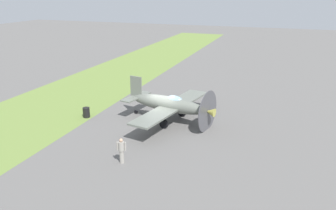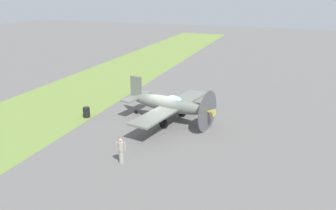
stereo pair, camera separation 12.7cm
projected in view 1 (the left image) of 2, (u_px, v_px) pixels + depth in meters
ground_plane at (159, 122)px, 28.61m from camera, size 160.00×160.00×0.00m
grass_verge at (49, 107)px, 32.28m from camera, size 120.00×11.00×0.01m
airplane_lead at (170, 104)px, 28.27m from camera, size 10.39×8.29×3.68m
ground_crew_chief at (122, 150)px, 21.59m from camera, size 0.38×0.61×1.73m
fuel_drum at (86, 112)px, 29.52m from camera, size 0.60×0.60×0.90m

